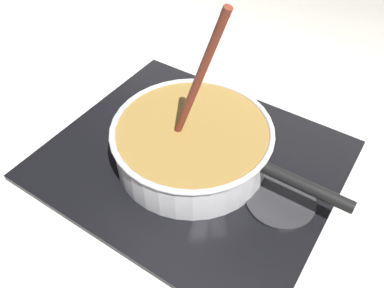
{
  "coord_description": "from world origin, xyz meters",
  "views": [
    {
      "loc": [
        0.3,
        -0.24,
        0.6
      ],
      "look_at": [
        0.01,
        0.21,
        0.05
      ],
      "focal_mm": 36.84,
      "sensor_mm": 36.0,
      "label": 1
    }
  ],
  "objects": [
    {
      "name": "ground",
      "position": [
        0.0,
        0.0,
        -0.02
      ],
      "size": [
        2.4,
        1.6,
        0.04
      ],
      "primitive_type": "cube",
      "color": "beige"
    },
    {
      "name": "cooking_pan",
      "position": [
        0.01,
        0.21,
        0.06
      ],
      "size": [
        0.47,
        0.31,
        0.35
      ],
      "color": "silver",
      "rests_on": "hob_plate"
    },
    {
      "name": "burner_ring",
      "position": [
        0.01,
        0.21,
        0.02
      ],
      "size": [
        0.2,
        0.2,
        0.01
      ],
      "primitive_type": "torus",
      "color": "#592D0C",
      "rests_on": "hob_plate"
    },
    {
      "name": "spare_burner",
      "position": [
        0.2,
        0.21,
        0.01
      ],
      "size": [
        0.13,
        0.13,
        0.01
      ],
      "primitive_type": "cylinder",
      "color": "#262628",
      "rests_on": "hob_plate"
    },
    {
      "name": "hob_plate",
      "position": [
        0.01,
        0.21,
        0.01
      ],
      "size": [
        0.56,
        0.48,
        0.01
      ],
      "primitive_type": "cube",
      "color": "black",
      "rests_on": "ground"
    }
  ]
}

